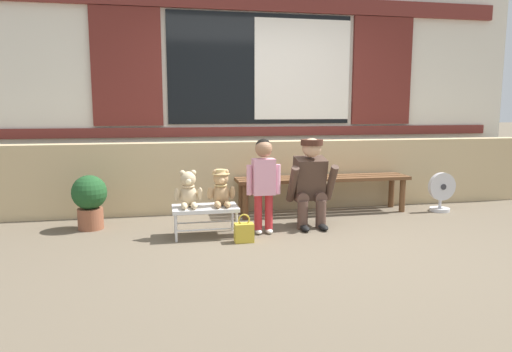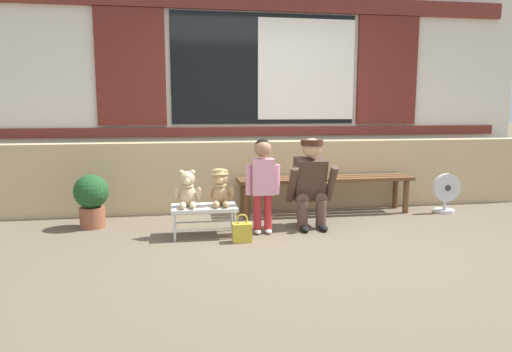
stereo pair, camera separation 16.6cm
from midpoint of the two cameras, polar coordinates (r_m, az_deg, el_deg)
The scene contains 12 objects.
ground_plane at distance 4.56m, azimuth 6.30°, elevation -7.77°, with size 60.00×60.00×0.00m, color brown.
brick_low_wall at distance 5.82m, azimuth 2.58°, elevation 0.10°, with size 7.02×0.25×0.85m, color tan.
shop_facade at distance 6.29m, azimuth 1.70°, elevation 13.03°, with size 7.16×0.26×3.53m.
wooden_bench_long at distance 5.64m, azimuth 9.27°, elevation -0.81°, with size 2.10×0.40×0.44m.
small_display_bench at distance 4.63m, azimuth -5.33°, elevation -4.09°, with size 0.64×0.36×0.30m.
teddy_bear_plain at distance 4.59m, azimuth -7.36°, elevation -1.73°, with size 0.28×0.26×0.36m.
teddy_bear_with_hat at distance 4.61m, azimuth -3.38°, elevation -1.52°, with size 0.28×0.27×0.36m.
child_standing at distance 4.64m, azimuth 1.85°, elevation 0.06°, with size 0.35×0.18×0.96m.
adult_crouching at distance 4.95m, azimuth 7.68°, elevation -0.80°, with size 0.50×0.49×0.95m.
handbag_on_ground at distance 4.44m, azimuth -0.64°, elevation -6.86°, with size 0.18×0.11×0.27m.
potted_plant at distance 5.19m, azimuth -18.59°, elevation -2.52°, with size 0.36×0.36×0.57m.
floor_fan at distance 6.10m, azimuth 22.90°, elevation -1.96°, with size 0.34×0.24×0.48m.
Camera 2 is at (-1.12, -4.23, 1.27)m, focal length 32.76 mm.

